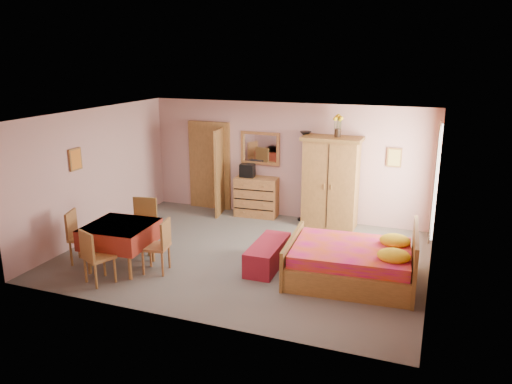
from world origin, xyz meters
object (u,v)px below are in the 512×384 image
at_px(stereo, 247,171).
at_px(chest_of_drawers, 257,197).
at_px(chair_north, 142,226).
at_px(chair_east, 156,246).
at_px(chair_south, 99,256).
at_px(sunflower_vase, 338,126).
at_px(dining_table, 121,246).
at_px(floor_lamp, 304,177).
at_px(wardrobe, 331,182).
at_px(bed, 351,253).
at_px(wall_mirror, 260,148).
at_px(chair_west, 83,237).
at_px(bench, 268,254).

bearing_deg(stereo, chest_of_drawers, 5.11).
height_order(chest_of_drawers, chair_north, chair_north).
bearing_deg(chair_east, chair_south, 126.65).
xyz_separation_m(sunflower_vase, chair_south, (-2.98, -4.11, -1.73)).
bearing_deg(dining_table, chair_south, -87.60).
bearing_deg(floor_lamp, wardrobe, -15.80).
bearing_deg(bed, sunflower_vase, 103.82).
height_order(wardrobe, chair_east, wardrobe).
xyz_separation_m(floor_lamp, bed, (1.56, -2.71, -0.53)).
relative_size(chair_south, chair_east, 0.99).
bearing_deg(wall_mirror, dining_table, -104.54).
relative_size(chair_west, chair_east, 1.03).
bearing_deg(bench, wardrobe, 77.80).
height_order(chest_of_drawers, wall_mirror, wall_mirror).
bearing_deg(stereo, floor_lamp, 4.22).
bearing_deg(stereo, bed, -42.30).
distance_m(bench, dining_table, 2.57).
bearing_deg(stereo, sunflower_vase, -1.61).
relative_size(bench, chair_west, 1.36).
xyz_separation_m(stereo, chair_west, (-1.73, -3.57, -0.58)).
distance_m(sunflower_vase, chair_north, 4.44).
bearing_deg(chair_north, bed, 171.13).
bearing_deg(sunflower_vase, bed, -72.02).
bearing_deg(floor_lamp, chair_east, -114.52).
xyz_separation_m(bench, chair_east, (-1.72, -0.89, 0.25)).
relative_size(chest_of_drawers, bench, 0.74).
bearing_deg(floor_lamp, wall_mirror, 173.11).
height_order(chair_north, chair_east, chair_north).
height_order(chest_of_drawers, bench, chest_of_drawers).
xyz_separation_m(wall_mirror, sunflower_vase, (1.82, -0.29, 0.64)).
distance_m(wall_mirror, stereo, 0.58).
bearing_deg(bed, wardrobe, 105.93).
xyz_separation_m(chest_of_drawers, chair_south, (-1.16, -4.18, 0.01)).
bearing_deg(bed, floor_lamp, 115.71).
bearing_deg(chair_north, chest_of_drawers, -125.33).
bearing_deg(floor_lamp, bed, -60.14).
bearing_deg(dining_table, bed, 13.38).
distance_m(wardrobe, bed, 2.74).
distance_m(bed, chair_west, 4.71).
distance_m(chair_south, chair_west, 0.99).
height_order(wall_mirror, floor_lamp, floor_lamp).
relative_size(bed, dining_table, 1.91).
bearing_deg(stereo, dining_table, -105.33).
xyz_separation_m(sunflower_vase, chair_north, (-3.07, -2.72, -1.69)).
xyz_separation_m(floor_lamp, chair_south, (-2.26, -4.26, -0.54)).
distance_m(wall_mirror, chair_east, 3.89).
distance_m(chest_of_drawers, wardrobe, 1.81).
height_order(floor_lamp, sunflower_vase, sunflower_vase).
xyz_separation_m(floor_lamp, bench, (0.09, -2.67, -0.79)).
height_order(bed, bench, bed).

